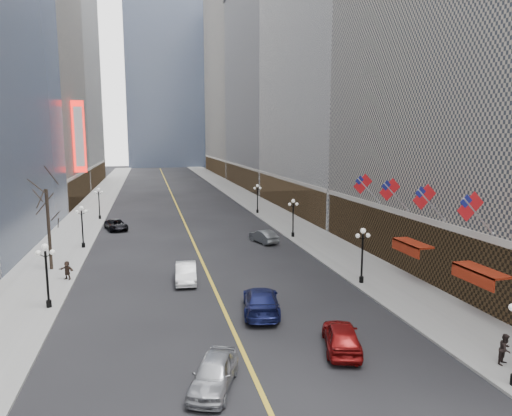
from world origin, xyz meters
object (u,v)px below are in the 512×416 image
streetlamp_east_3 (257,195)px  car_nb_mid (186,273)px  streetlamp_west_3 (99,200)px  streetlamp_east_1 (362,250)px  car_nb_near (214,373)px  streetlamp_east_2 (293,214)px  streetlamp_west_2 (82,222)px  car_nb_far (116,225)px  car_sb_mid (342,336)px  streetlamp_west_1 (46,269)px  car_sb_far (264,236)px  car_sb_near (261,301)px

streetlamp_east_3 → car_nb_mid: streetlamp_east_3 is taller
streetlamp_west_3 → streetlamp_east_1: bearing=-56.8°
streetlamp_east_1 → car_nb_near: size_ratio=1.00×
streetlamp_east_1 → streetlamp_east_2: size_ratio=1.00×
streetlamp_west_2 → streetlamp_west_3: same height
streetlamp_east_1 → streetlamp_east_3: 36.00m
streetlamp_east_2 → streetlamp_east_3: size_ratio=1.00×
streetlamp_east_3 → car_nb_far: size_ratio=0.92×
car_sb_mid → streetlamp_east_1: bearing=-104.9°
car_nb_near → car_nb_far: size_ratio=0.92×
streetlamp_east_1 → car_nb_mid: 14.53m
streetlamp_west_1 → car_sb_mid: (17.24, -10.43, -2.10)m
streetlamp_west_2 → streetlamp_west_3: size_ratio=1.00×
streetlamp_west_3 → streetlamp_east_2: bearing=-37.3°
streetlamp_east_1 → streetlamp_west_2: size_ratio=1.00×
streetlamp_west_1 → streetlamp_east_3: bearing=56.8°
streetlamp_west_1 → streetlamp_west_2: bearing=90.0°
streetlamp_east_2 → streetlamp_west_3: 29.68m
streetlamp_west_1 → car_nb_near: size_ratio=1.00×
car_sb_far → streetlamp_east_1: bearing=87.9°
streetlamp_east_1 → streetlamp_west_3: same height
streetlamp_east_2 → car_nb_mid: streetlamp_east_2 is taller
streetlamp_east_1 → car_nb_near: streetlamp_east_1 is taller
car_nb_far → car_sb_near: 33.76m
car_nb_mid → car_sb_mid: (7.45, -14.38, 0.03)m
streetlamp_east_1 → streetlamp_east_3: size_ratio=1.00×
streetlamp_east_2 → car_sb_mid: streetlamp_east_2 is taller
streetlamp_east_2 → car_nb_near: size_ratio=1.00×
car_sb_mid → streetlamp_west_3: bearing=-53.1°
streetlamp_east_1 → car_nb_near: bearing=-137.5°
streetlamp_east_1 → streetlamp_west_2: 29.68m
car_nb_mid → car_sb_mid: bearing=-58.4°
streetlamp_west_1 → car_nb_mid: streetlamp_west_1 is taller
car_nb_far → car_sb_far: size_ratio=1.11×
streetlamp_west_1 → car_sb_mid: size_ratio=0.96×
streetlamp_west_2 → car_sb_far: 19.75m
streetlamp_east_3 → car_sb_mid: streetlamp_east_3 is taller
streetlamp_east_2 → streetlamp_west_1: size_ratio=1.00×
streetlamp_east_1 → car_nb_mid: bearing=164.0°
streetlamp_west_1 → streetlamp_west_3: 36.00m
streetlamp_west_3 → car_nb_far: bearing=-71.2°
car_nb_near → car_sb_mid: bearing=38.1°
car_nb_mid → car_nb_far: size_ratio=0.96×
car_sb_far → streetlamp_west_1: bearing=24.0°
car_nb_mid → car_sb_far: (9.78, 12.41, -0.05)m
car_sb_near → car_sb_far: car_sb_near is taller
streetlamp_east_3 → streetlamp_west_3: same height
car_sb_mid → car_nb_near: bearing=33.4°
streetlamp_west_2 → car_nb_near: streetlamp_west_2 is taller
car_sb_far → car_nb_near: bearing=55.4°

